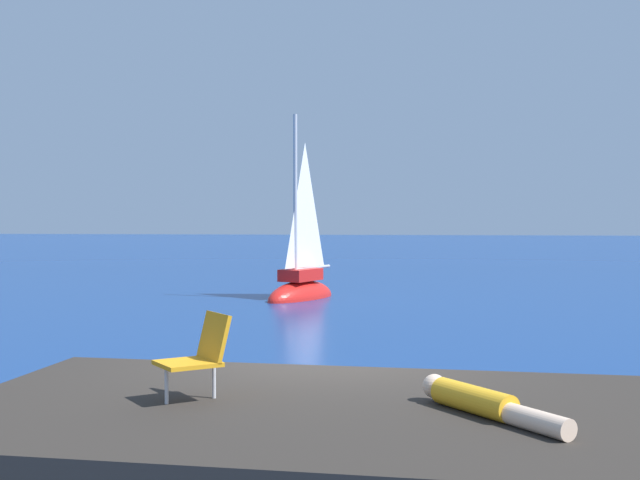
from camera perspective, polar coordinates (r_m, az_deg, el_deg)
ground_plane at (r=10.69m, az=0.39°, el=-12.50°), size 160.00×160.00×0.00m
shore_ledge at (r=8.15m, az=-0.72°, el=-13.79°), size 6.84×4.54×0.92m
boulder_seaward at (r=10.24m, az=1.08°, el=-13.16°), size 1.19×1.17×0.66m
boulder_inland at (r=10.51m, az=-11.24°, el=-12.79°), size 0.90×0.74×0.58m
sailboat_near at (r=26.22m, az=-1.24°, el=-3.12°), size 2.32×3.31×6.00m
person_sunbather at (r=7.72m, az=10.58°, el=-10.36°), size 1.15×1.50×0.25m
beach_chair at (r=8.24m, az=-7.83°, el=-7.24°), size 0.76×0.74×0.80m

